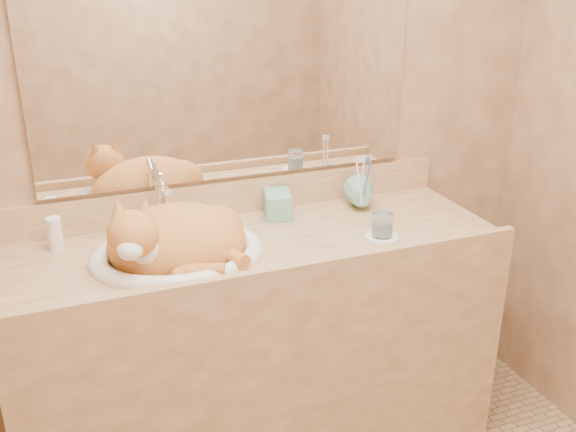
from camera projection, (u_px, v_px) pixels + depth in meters
name	position (u px, v px, depth m)	size (l,w,h in m)	color
wall_back	(230.00, 102.00, 2.17)	(2.40, 0.02, 2.50)	brown
vanity_counter	(260.00, 351.00, 2.24)	(1.60, 0.55, 0.85)	#936842
mirror	(229.00, 60.00, 2.11)	(1.30, 0.02, 0.80)	white
sink_basin	(177.00, 232.00, 1.95)	(0.52, 0.44, 0.16)	white
faucet	(164.00, 205.00, 2.12)	(0.05, 0.13, 0.19)	white
cat	(172.00, 237.00, 1.94)	(0.43, 0.35, 0.23)	#B8682A
soap_dispenser	(279.00, 196.00, 2.18)	(0.09, 0.09, 0.20)	#6CAC95
toothbrush_cup	(362.00, 200.00, 2.28)	(0.11, 0.11, 0.11)	#6CAC95
toothbrushes	(363.00, 180.00, 2.26)	(0.04, 0.04, 0.21)	white
saucer	(382.00, 237.00, 2.10)	(0.11, 0.11, 0.01)	white
water_glass	(382.00, 225.00, 2.08)	(0.07, 0.07, 0.08)	silver
lotion_bottle	(55.00, 234.00, 2.00)	(0.05, 0.05, 0.11)	white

